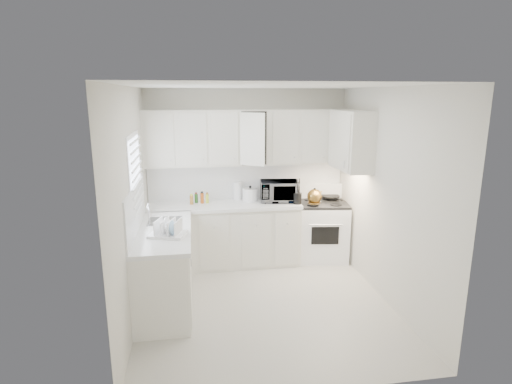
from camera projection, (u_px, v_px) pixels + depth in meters
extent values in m
plane|color=#B8B4A8|center=(265.00, 303.00, 5.07)|extent=(3.20, 3.20, 0.00)
plane|color=white|center=(266.00, 86.00, 4.48)|extent=(3.20, 3.20, 0.00)
plane|color=beige|center=(247.00, 176.00, 6.32)|extent=(3.00, 0.00, 3.00)
plane|color=beige|center=(301.00, 252.00, 3.24)|extent=(3.00, 0.00, 3.00)
plane|color=beige|center=(132.00, 207.00, 4.55)|extent=(0.00, 3.20, 3.20)
plane|color=beige|center=(387.00, 197.00, 5.00)|extent=(0.00, 3.20, 3.20)
cube|color=silver|center=(224.00, 205.00, 6.04)|extent=(2.24, 0.64, 0.05)
cube|color=silver|center=(163.00, 232.00, 4.88)|extent=(0.64, 1.62, 0.05)
cube|color=silver|center=(247.00, 180.00, 6.32)|extent=(2.98, 0.02, 0.55)
cube|color=silver|center=(136.00, 208.00, 4.76)|extent=(0.02, 1.60, 0.55)
imported|color=gray|center=(279.00, 189.00, 6.15)|extent=(0.58, 0.36, 0.37)
cylinder|color=white|center=(238.00, 191.00, 6.26)|extent=(0.12, 0.12, 0.27)
cylinder|color=#9E672B|center=(192.00, 198.00, 6.08)|extent=(0.06, 0.06, 0.13)
cylinder|color=#2A6521|center=(197.00, 200.00, 6.00)|extent=(0.06, 0.06, 0.13)
cylinder|color=#B34E17|center=(202.00, 198.00, 6.10)|extent=(0.06, 0.06, 0.13)
cylinder|color=#C5DB33|center=(207.00, 199.00, 6.03)|extent=(0.06, 0.06, 0.13)
cylinder|color=#B34E17|center=(286.00, 192.00, 6.33)|extent=(0.06, 0.06, 0.19)
cylinder|color=#C5DB33|center=(290.00, 193.00, 6.28)|extent=(0.06, 0.06, 0.19)
cylinder|color=#5B281A|center=(293.00, 192.00, 6.34)|extent=(0.06, 0.06, 0.19)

